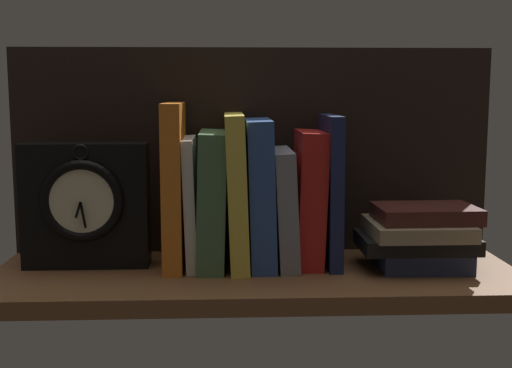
% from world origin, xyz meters
% --- Properties ---
extents(ground_plane, '(0.78, 0.27, 0.03)m').
position_xyz_m(ground_plane, '(0.00, 0.00, -0.01)').
color(ground_plane, brown).
extents(back_panel, '(0.78, 0.01, 0.33)m').
position_xyz_m(back_panel, '(0.00, 0.13, 0.17)').
color(back_panel, black).
rests_on(back_panel, ground_plane).
extents(book_orange_pandolfini, '(0.03, 0.15, 0.25)m').
position_xyz_m(book_orange_pandolfini, '(-0.12, 0.04, 0.12)').
color(book_orange_pandolfini, orange).
rests_on(book_orange_pandolfini, ground_plane).
extents(book_white_catcher, '(0.02, 0.13, 0.20)m').
position_xyz_m(book_white_catcher, '(-0.10, 0.04, 0.10)').
color(book_white_catcher, silver).
rests_on(book_white_catcher, ground_plane).
extents(book_green_romantic, '(0.05, 0.16, 0.21)m').
position_xyz_m(book_green_romantic, '(-0.07, 0.04, 0.10)').
color(book_green_romantic, '#476B44').
rests_on(book_green_romantic, ground_plane).
extents(book_yellow_seinlanguage, '(0.04, 0.17, 0.23)m').
position_xyz_m(book_yellow_seinlanguage, '(-0.03, 0.04, 0.12)').
color(book_yellow_seinlanguage, gold).
rests_on(book_yellow_seinlanguage, ground_plane).
extents(book_blue_modern, '(0.04, 0.15, 0.22)m').
position_xyz_m(book_blue_modern, '(0.01, 0.04, 0.11)').
color(book_blue_modern, '#2D4C8E').
rests_on(book_blue_modern, ground_plane).
extents(book_gray_chess, '(0.04, 0.15, 0.18)m').
position_xyz_m(book_gray_chess, '(0.04, 0.04, 0.09)').
color(book_gray_chess, gray).
rests_on(book_gray_chess, ground_plane).
extents(book_red_requiem, '(0.05, 0.12, 0.21)m').
position_xyz_m(book_red_requiem, '(0.08, 0.04, 0.10)').
color(book_red_requiem, red).
rests_on(book_red_requiem, ground_plane).
extents(book_navy_bierce, '(0.02, 0.14, 0.23)m').
position_xyz_m(book_navy_bierce, '(0.12, 0.04, 0.11)').
color(book_navy_bierce, '#192147').
rests_on(book_navy_bierce, ground_plane).
extents(framed_clock, '(0.19, 0.06, 0.19)m').
position_xyz_m(framed_clock, '(-0.26, 0.03, 0.10)').
color(framed_clock, black).
rests_on(framed_clock, ground_plane).
extents(book_stack_side, '(0.17, 0.13, 0.10)m').
position_xyz_m(book_stack_side, '(0.25, 0.00, 0.05)').
color(book_stack_side, '#232D4C').
rests_on(book_stack_side, ground_plane).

